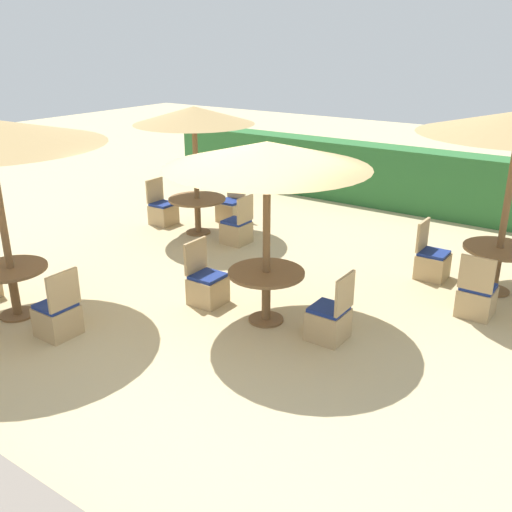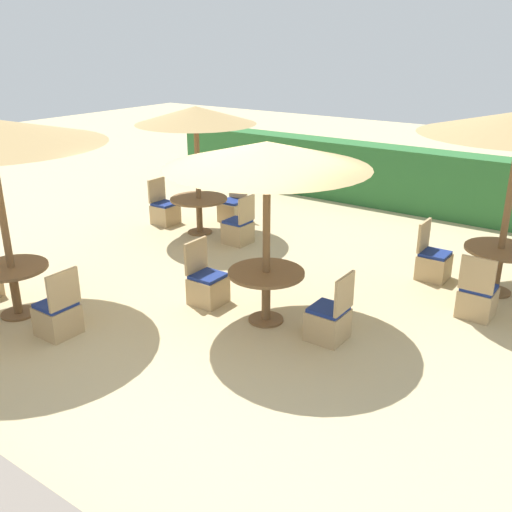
{
  "view_description": "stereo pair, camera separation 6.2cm",
  "coord_description": "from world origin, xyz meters",
  "px_view_note": "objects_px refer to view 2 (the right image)",
  "views": [
    {
      "loc": [
        4.07,
        -5.23,
        3.64
      ],
      "look_at": [
        0.0,
        0.6,
        0.9
      ],
      "focal_mm": 40.0,
      "sensor_mm": 36.0,
      "label": 1
    },
    {
      "loc": [
        4.12,
        -5.19,
        3.64
      ],
      "look_at": [
        0.0,
        0.6,
        0.9
      ],
      "focal_mm": 40.0,
      "sensor_mm": 36.0,
      "label": 2
    }
  ],
  "objects_px": {
    "round_table_center": "(266,283)",
    "patio_chair_front_left_east": "(58,316)",
    "patio_chair_back_right_south": "(477,299)",
    "parasol_center": "(267,155)",
    "round_table_back_left": "(199,205)",
    "round_table_front_left": "(13,278)",
    "round_table_back_right": "(500,258)",
    "patio_chair_back_left_north": "(233,209)",
    "patio_chair_center_east": "(329,321)",
    "patio_chair_back_left_east": "(238,230)",
    "patio_chair_back_left_west": "(165,211)",
    "patio_chair_center_west": "(207,286)",
    "parasol_back_left": "(196,116)",
    "patio_chair_back_right_west": "(433,263)"
  },
  "relations": [
    {
      "from": "round_table_center",
      "to": "patio_chair_front_left_east",
      "type": "xyz_separation_m",
      "value": [
        -1.98,
        -1.88,
        -0.3
      ]
    },
    {
      "from": "patio_chair_back_right_south",
      "to": "parasol_center",
      "type": "height_order",
      "value": "parasol_center"
    },
    {
      "from": "patio_chair_back_right_south",
      "to": "round_table_back_left",
      "type": "bearing_deg",
      "value": 174.46
    },
    {
      "from": "parasol_center",
      "to": "round_table_front_left",
      "type": "distance_m",
      "value": 3.88
    },
    {
      "from": "round_table_back_right",
      "to": "round_table_back_left",
      "type": "bearing_deg",
      "value": -175.36
    },
    {
      "from": "patio_chair_back_left_north",
      "to": "patio_chair_center_east",
      "type": "distance_m",
      "value": 5.25
    },
    {
      "from": "patio_chair_center_east",
      "to": "patio_chair_back_left_east",
      "type": "bearing_deg",
      "value": 54.43
    },
    {
      "from": "patio_chair_center_east",
      "to": "parasol_center",
      "type": "bearing_deg",
      "value": 92.54
    },
    {
      "from": "round_table_back_left",
      "to": "patio_chair_back_left_west",
      "type": "bearing_deg",
      "value": 177.81
    },
    {
      "from": "patio_chair_back_left_east",
      "to": "round_table_front_left",
      "type": "relative_size",
      "value": 0.96
    },
    {
      "from": "round_table_front_left",
      "to": "patio_chair_center_west",
      "type": "bearing_deg",
      "value": 43.77
    },
    {
      "from": "parasol_back_left",
      "to": "round_table_back_left",
      "type": "xyz_separation_m",
      "value": [
        0.0,
        0.0,
        -1.71
      ]
    },
    {
      "from": "parasol_back_left",
      "to": "patio_chair_back_left_west",
      "type": "relative_size",
      "value": 2.64
    },
    {
      "from": "patio_chair_center_west",
      "to": "round_table_back_right",
      "type": "bearing_deg",
      "value": 130.08
    },
    {
      "from": "patio_chair_center_east",
      "to": "patio_chair_back_left_west",
      "type": "bearing_deg",
      "value": 65.58
    },
    {
      "from": "patio_chair_back_left_east",
      "to": "parasol_center",
      "type": "xyz_separation_m",
      "value": [
        2.2,
        -2.29,
        2.01
      ]
    },
    {
      "from": "patio_chair_back_left_west",
      "to": "round_table_front_left",
      "type": "height_order",
      "value": "patio_chair_back_left_west"
    },
    {
      "from": "patio_chair_back_left_east",
      "to": "patio_chair_front_left_east",
      "type": "bearing_deg",
      "value": -176.93
    },
    {
      "from": "round_table_back_right",
      "to": "patio_chair_center_west",
      "type": "height_order",
      "value": "patio_chair_center_west"
    },
    {
      "from": "patio_chair_back_right_west",
      "to": "round_table_center",
      "type": "height_order",
      "value": "patio_chair_back_right_west"
    },
    {
      "from": "round_table_back_right",
      "to": "patio_chair_back_left_east",
      "type": "height_order",
      "value": "patio_chair_back_left_east"
    },
    {
      "from": "parasol_center",
      "to": "patio_chair_front_left_east",
      "type": "distance_m",
      "value": 3.39
    },
    {
      "from": "patio_chair_back_left_east",
      "to": "patio_chair_center_west",
      "type": "distance_m",
      "value": 2.61
    },
    {
      "from": "round_table_front_left",
      "to": "round_table_back_right",
      "type": "bearing_deg",
      "value": 41.47
    },
    {
      "from": "patio_chair_back_left_north",
      "to": "patio_chair_center_east",
      "type": "relative_size",
      "value": 1.0
    },
    {
      "from": "patio_chair_back_right_south",
      "to": "patio_chair_center_east",
      "type": "bearing_deg",
      "value": -127.65
    },
    {
      "from": "round_table_back_left",
      "to": "patio_chair_center_east",
      "type": "xyz_separation_m",
      "value": [
        4.14,
        -2.29,
        -0.31
      ]
    },
    {
      "from": "patio_chair_back_right_west",
      "to": "patio_chair_back_right_south",
      "type": "distance_m",
      "value": 1.35
    },
    {
      "from": "patio_chair_back_left_west",
      "to": "patio_chair_front_left_east",
      "type": "height_order",
      "value": "same"
    },
    {
      "from": "patio_chair_back_right_south",
      "to": "parasol_back_left",
      "type": "xyz_separation_m",
      "value": [
        -5.49,
        0.53,
        2.01
      ]
    },
    {
      "from": "parasol_back_left",
      "to": "patio_chair_front_left_east",
      "type": "xyz_separation_m",
      "value": [
        1.21,
        -4.21,
        -2.01
      ]
    },
    {
      "from": "patio_chair_back_right_south",
      "to": "patio_chair_center_east",
      "type": "distance_m",
      "value": 2.22
    },
    {
      "from": "patio_chair_back_left_west",
      "to": "patio_chair_center_east",
      "type": "distance_m",
      "value": 5.62
    },
    {
      "from": "patio_chair_back_right_west",
      "to": "parasol_center",
      "type": "xyz_separation_m",
      "value": [
        -1.34,
        -2.76,
        2.01
      ]
    },
    {
      "from": "round_table_front_left",
      "to": "parasol_back_left",
      "type": "bearing_deg",
      "value": 93.55
    },
    {
      "from": "patio_chair_back_left_north",
      "to": "patio_chair_front_left_east",
      "type": "distance_m",
      "value": 5.34
    },
    {
      "from": "round_table_back_right",
      "to": "patio_chair_center_east",
      "type": "height_order",
      "value": "patio_chair_center_east"
    },
    {
      "from": "patio_chair_back_left_west",
      "to": "parasol_center",
      "type": "height_order",
      "value": "parasol_center"
    },
    {
      "from": "round_table_center",
      "to": "patio_chair_back_left_west",
      "type": "bearing_deg",
      "value": 150.45
    },
    {
      "from": "parasol_back_left",
      "to": "patio_chair_center_east",
      "type": "xyz_separation_m",
      "value": [
        4.14,
        -2.29,
        -2.01
      ]
    },
    {
      "from": "patio_chair_back_right_west",
      "to": "parasol_back_left",
      "type": "distance_m",
      "value": 4.98
    },
    {
      "from": "parasol_back_left",
      "to": "patio_chair_back_left_north",
      "type": "xyz_separation_m",
      "value": [
        0.05,
        1.01,
        -2.01
      ]
    },
    {
      "from": "parasol_back_left",
      "to": "patio_chair_back_left_west",
      "type": "distance_m",
      "value": 2.24
    },
    {
      "from": "patio_chair_back_right_west",
      "to": "patio_chair_center_west",
      "type": "relative_size",
      "value": 1.0
    },
    {
      "from": "round_table_back_right",
      "to": "patio_chair_back_right_south",
      "type": "height_order",
      "value": "patio_chair_back_right_south"
    },
    {
      "from": "patio_chair_front_left_east",
      "to": "patio_chair_center_west",
      "type": "bearing_deg",
      "value": -27.39
    },
    {
      "from": "patio_chair_back_right_south",
      "to": "round_table_center",
      "type": "bearing_deg",
      "value": -142.0
    },
    {
      "from": "patio_chair_back_right_south",
      "to": "patio_chair_back_right_west",
      "type": "bearing_deg",
      "value": 134.9
    },
    {
      "from": "patio_chair_back_left_north",
      "to": "round_table_front_left",
      "type": "xyz_separation_m",
      "value": [
        0.21,
        -5.2,
        0.29
      ]
    },
    {
      "from": "parasol_center",
      "to": "round_table_front_left",
      "type": "relative_size",
      "value": 2.69
    }
  ]
}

